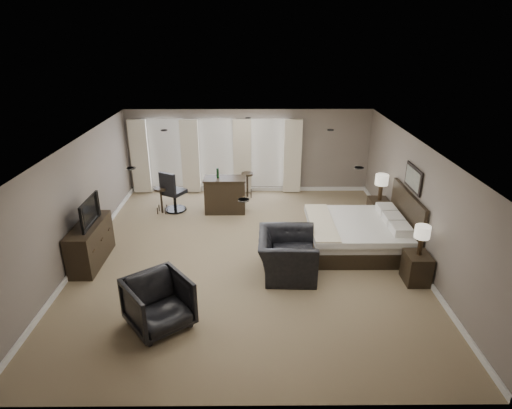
{
  "coord_description": "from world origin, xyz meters",
  "views": [
    {
      "loc": [
        0.14,
        -8.66,
        4.85
      ],
      "look_at": [
        0.2,
        0.4,
        1.1
      ],
      "focal_mm": 30.0,
      "sensor_mm": 36.0,
      "label": 1
    }
  ],
  "objects_px": {
    "armchair_far": "(158,301)",
    "desk_chair": "(174,191)",
    "bar_stool_left": "(161,200)",
    "bar_counter": "(225,195)",
    "nightstand_far": "(378,211)",
    "dresser": "(90,244)",
    "nightstand_near": "(416,268)",
    "lamp_far": "(381,187)",
    "tv": "(87,222)",
    "bar_stool_right": "(247,185)",
    "lamp_near": "(421,241)",
    "bed": "(359,221)",
    "armchair_near": "(287,248)"
  },
  "relations": [
    {
      "from": "tv",
      "to": "bar_stool_left",
      "type": "bearing_deg",
      "value": -20.04
    },
    {
      "from": "armchair_far",
      "to": "desk_chair",
      "type": "bearing_deg",
      "value": 58.81
    },
    {
      "from": "armchair_near",
      "to": "nightstand_far",
      "type": "bearing_deg",
      "value": -43.49
    },
    {
      "from": "armchair_near",
      "to": "dresser",
      "type": "bearing_deg",
      "value": 85.88
    },
    {
      "from": "tv",
      "to": "bar_stool_right",
      "type": "xyz_separation_m",
      "value": [
        3.41,
        3.99,
        -0.61
      ]
    },
    {
      "from": "bed",
      "to": "bar_stool_right",
      "type": "height_order",
      "value": "bed"
    },
    {
      "from": "lamp_far",
      "to": "bar_counter",
      "type": "relative_size",
      "value": 0.59
    },
    {
      "from": "desk_chair",
      "to": "nightstand_near",
      "type": "bearing_deg",
      "value": 176.14
    },
    {
      "from": "lamp_near",
      "to": "lamp_far",
      "type": "height_order",
      "value": "lamp_far"
    },
    {
      "from": "nightstand_near",
      "to": "tv",
      "type": "xyz_separation_m",
      "value": [
        -6.92,
        0.84,
        0.68
      ]
    },
    {
      "from": "nightstand_far",
      "to": "dresser",
      "type": "bearing_deg",
      "value": -163.41
    },
    {
      "from": "tv",
      "to": "bar_stool_right",
      "type": "height_order",
      "value": "tv"
    },
    {
      "from": "nightstand_far",
      "to": "tv",
      "type": "height_order",
      "value": "tv"
    },
    {
      "from": "lamp_far",
      "to": "bar_stool_right",
      "type": "height_order",
      "value": "lamp_far"
    },
    {
      "from": "dresser",
      "to": "nightstand_near",
      "type": "bearing_deg",
      "value": -6.91
    },
    {
      "from": "bed",
      "to": "bar_stool_left",
      "type": "xyz_separation_m",
      "value": [
        -5.02,
        2.15,
        -0.33
      ]
    },
    {
      "from": "lamp_far",
      "to": "bar_stool_right",
      "type": "bearing_deg",
      "value": 151.22
    },
    {
      "from": "armchair_far",
      "to": "desk_chair",
      "type": "relative_size",
      "value": 0.85
    },
    {
      "from": "bar_stool_left",
      "to": "lamp_far",
      "type": "bearing_deg",
      "value": -6.76
    },
    {
      "from": "bed",
      "to": "nightstand_near",
      "type": "distance_m",
      "value": 1.75
    },
    {
      "from": "nightstand_far",
      "to": "tv",
      "type": "distance_m",
      "value": 7.25
    },
    {
      "from": "nightstand_far",
      "to": "armchair_far",
      "type": "height_order",
      "value": "armchair_far"
    },
    {
      "from": "lamp_far",
      "to": "bar_stool_left",
      "type": "distance_m",
      "value": 5.99
    },
    {
      "from": "armchair_far",
      "to": "desk_chair",
      "type": "height_order",
      "value": "desk_chair"
    },
    {
      "from": "lamp_far",
      "to": "nightstand_far",
      "type": "bearing_deg",
      "value": 0.0
    },
    {
      "from": "nightstand_near",
      "to": "tv",
      "type": "bearing_deg",
      "value": 173.09
    },
    {
      "from": "lamp_near",
      "to": "dresser",
      "type": "distance_m",
      "value": 6.99
    },
    {
      "from": "bar_counter",
      "to": "bar_stool_left",
      "type": "height_order",
      "value": "bar_counter"
    },
    {
      "from": "nightstand_near",
      "to": "nightstand_far",
      "type": "relative_size",
      "value": 0.96
    },
    {
      "from": "bar_stool_left",
      "to": "dresser",
      "type": "bearing_deg",
      "value": -110.04
    },
    {
      "from": "nightstand_near",
      "to": "armchair_near",
      "type": "distance_m",
      "value": 2.67
    },
    {
      "from": "bar_stool_right",
      "to": "armchair_far",
      "type": "bearing_deg",
      "value": -103.21
    },
    {
      "from": "tv",
      "to": "bar_counter",
      "type": "bearing_deg",
      "value": -44.72
    },
    {
      "from": "nightstand_far",
      "to": "nightstand_near",
      "type": "bearing_deg",
      "value": -90.0
    },
    {
      "from": "bar_counter",
      "to": "bar_stool_left",
      "type": "bearing_deg",
      "value": -178.06
    },
    {
      "from": "dresser",
      "to": "bar_stool_right",
      "type": "height_order",
      "value": "dresser"
    },
    {
      "from": "lamp_near",
      "to": "tv",
      "type": "bearing_deg",
      "value": 173.09
    },
    {
      "from": "tv",
      "to": "armchair_near",
      "type": "height_order",
      "value": "armchair_near"
    },
    {
      "from": "bed",
      "to": "bar_counter",
      "type": "relative_size",
      "value": 1.89
    },
    {
      "from": "nightstand_far",
      "to": "lamp_near",
      "type": "xyz_separation_m",
      "value": [
        0.0,
        -2.9,
        0.62
      ]
    },
    {
      "from": "armchair_near",
      "to": "armchair_far",
      "type": "distance_m",
      "value": 2.91
    },
    {
      "from": "dresser",
      "to": "bar_stool_left",
      "type": "height_order",
      "value": "dresser"
    },
    {
      "from": "nightstand_far",
      "to": "lamp_far",
      "type": "height_order",
      "value": "lamp_far"
    },
    {
      "from": "lamp_near",
      "to": "lamp_far",
      "type": "bearing_deg",
      "value": 90.0
    },
    {
      "from": "bar_stool_left",
      "to": "nightstand_near",
      "type": "bearing_deg",
      "value": -31.34
    },
    {
      "from": "tv",
      "to": "desk_chair",
      "type": "xyz_separation_m",
      "value": [
        1.35,
        2.92,
        -0.4
      ]
    },
    {
      "from": "bar_stool_right",
      "to": "armchair_near",
      "type": "bearing_deg",
      "value": -78.82
    },
    {
      "from": "bar_counter",
      "to": "armchair_near",
      "type": "bearing_deg",
      "value": -65.69
    },
    {
      "from": "bar_stool_left",
      "to": "desk_chair",
      "type": "xyz_separation_m",
      "value": [
        0.35,
        0.16,
        0.23
      ]
    },
    {
      "from": "lamp_far",
      "to": "lamp_near",
      "type": "bearing_deg",
      "value": -90.0
    }
  ]
}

